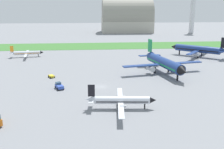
# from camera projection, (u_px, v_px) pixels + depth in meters

# --- Properties ---
(ground_plane) EXTENTS (600.00, 600.00, 0.00)m
(ground_plane) POSITION_uv_depth(u_px,v_px,m) (100.00, 87.00, 82.95)
(ground_plane) COLOR gray
(grass_taxiway_strip) EXTENTS (360.00, 28.00, 0.08)m
(grass_taxiway_strip) POSITION_uv_depth(u_px,v_px,m) (95.00, 46.00, 164.45)
(grass_taxiway_strip) COLOR #3D7533
(grass_taxiway_strip) RESTS_ON ground_plane
(airplane_parked_jet_far) EXTENTS (24.36, 23.76, 10.42)m
(airplane_parked_jet_far) POSITION_uv_depth(u_px,v_px,m) (198.00, 49.00, 129.79)
(airplane_parked_jet_far) COLOR navy
(airplane_parked_jet_far) RESTS_ON ground_plane
(airplane_foreground_turboprop) EXTENTS (17.96, 20.95, 6.27)m
(airplane_foreground_turboprop) POSITION_uv_depth(u_px,v_px,m) (121.00, 100.00, 64.93)
(airplane_foreground_turboprop) COLOR silver
(airplane_foreground_turboprop) RESTS_ON ground_plane
(airplane_taxiing_turboprop) EXTENTS (16.57, 19.28, 5.79)m
(airplane_taxiing_turboprop) POSITION_uv_depth(u_px,v_px,m) (26.00, 53.00, 129.39)
(airplane_taxiing_turboprop) COLOR silver
(airplane_taxiing_turboprop) RESTS_ON ground_plane
(airplane_midfield_jet) EXTENTS (31.94, 31.50, 11.37)m
(airplane_midfield_jet) POSITION_uv_depth(u_px,v_px,m) (163.00, 63.00, 98.37)
(airplane_midfield_jet) COLOR navy
(airplane_midfield_jet) RESTS_ON ground_plane
(baggage_cart_near_gate) EXTENTS (2.71, 2.94, 0.90)m
(baggage_cart_near_gate) POSITION_uv_depth(u_px,v_px,m) (51.00, 76.00, 93.17)
(baggage_cart_near_gate) COLOR yellow
(baggage_cart_near_gate) RESTS_ON ground_plane
(pushback_tug_midfield) EXTENTS (3.20, 4.02, 1.95)m
(pushback_tug_midfield) POSITION_uv_depth(u_px,v_px,m) (59.00, 86.00, 80.75)
(pushback_tug_midfield) COLOR #334FB2
(pushback_tug_midfield) RESTS_ON ground_plane
(hangar_distant) EXTENTS (46.66, 29.01, 30.80)m
(hangar_distant) POSITION_uv_depth(u_px,v_px,m) (127.00, 18.00, 243.80)
(hangar_distant) COLOR #B2AD9E
(hangar_distant) RESTS_ON ground_plane
(control_tower) EXTENTS (8.00, 8.00, 39.71)m
(control_tower) POSITION_uv_depth(u_px,v_px,m) (193.00, 7.00, 235.00)
(control_tower) COLOR silver
(control_tower) RESTS_ON ground_plane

